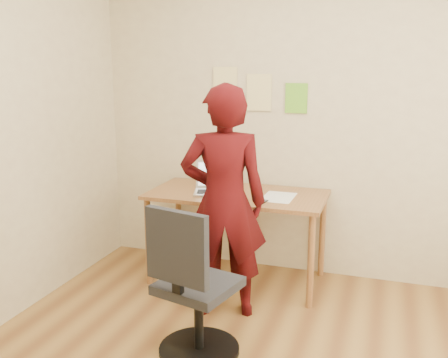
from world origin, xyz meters
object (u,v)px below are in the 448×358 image
(desk, at_px, (237,203))
(person, at_px, (224,202))
(office_chair, at_px, (192,294))
(phone, at_px, (262,202))
(laptop, at_px, (216,186))

(desk, distance_m, person, 0.58)
(office_chair, bearing_deg, desk, 107.82)
(office_chair, bearing_deg, phone, 93.36)
(laptop, relative_size, office_chair, 0.42)
(phone, xyz_separation_m, office_chair, (-0.18, -0.95, -0.33))
(phone, bearing_deg, desk, 151.53)
(laptop, distance_m, person, 0.59)
(office_chair, relative_size, person, 0.59)
(phone, relative_size, person, 0.08)
(laptop, xyz_separation_m, office_chair, (0.26, -1.14, -0.38))
(laptop, height_order, phone, laptop)
(phone, bearing_deg, person, -107.31)
(laptop, bearing_deg, phone, -39.80)
(desk, relative_size, person, 0.86)
(desk, bearing_deg, person, -82.38)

